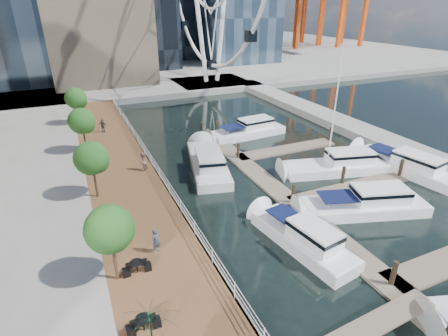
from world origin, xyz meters
TOP-DOWN VIEW (x-y plane):
  - ground at (0.00, 0.00)m, footprint 520.00×520.00m
  - boardwalk at (-9.00, 15.00)m, footprint 6.00×60.00m
  - seawall at (-6.00, 15.00)m, footprint 0.25×60.00m
  - land_far at (0.00, 102.00)m, footprint 200.00×114.00m
  - breakwater at (20.00, 20.00)m, footprint 4.00×60.00m
  - pier at (14.00, 52.00)m, footprint 14.00×12.00m
  - railing at (-6.10, 15.00)m, footprint 0.10×60.00m
  - floating_docks at (7.97, 9.98)m, footprint 16.00×34.00m
  - street_trees at (-11.40, 14.00)m, footprint 2.60×42.60m
  - yacht_foreground at (7.38, 4.75)m, footprint 11.03×5.98m
  - pedestrian_near at (-8.81, 5.34)m, footprint 0.72×0.62m
  - pedestrian_mid at (-7.05, 17.23)m, footprint 1.03×1.08m
  - pedestrian_far at (-9.07, 29.53)m, footprint 1.03×0.77m
  - moored_yachts at (8.43, 10.70)m, footprint 22.42×35.42m

SIDE VIEW (x-z plane):
  - ground at x=0.00m, z-range 0.00..0.00m
  - yacht_foreground at x=7.38m, z-range -1.07..1.07m
  - moored_yachts at x=8.43m, z-range -5.75..5.75m
  - floating_docks at x=7.97m, z-range -0.81..1.79m
  - boardwalk at x=-9.00m, z-range 0.00..1.00m
  - seawall at x=-6.00m, z-range 0.00..1.00m
  - land_far at x=0.00m, z-range 0.00..1.00m
  - breakwater at x=20.00m, z-range 0.00..1.00m
  - pier at x=14.00m, z-range 0.00..1.00m
  - railing at x=-6.10m, z-range 1.00..2.05m
  - pedestrian_far at x=-9.07m, z-range 1.00..2.62m
  - pedestrian_near at x=-8.81m, z-range 1.00..2.66m
  - pedestrian_mid at x=-7.05m, z-range 1.00..2.75m
  - street_trees at x=-11.40m, z-range 1.99..6.59m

